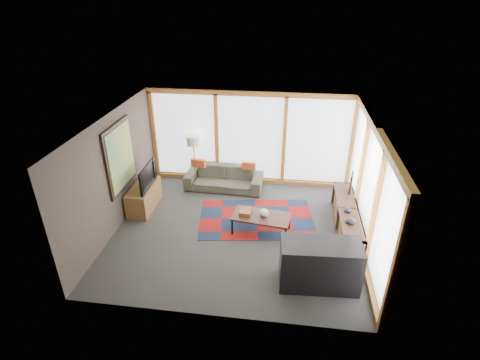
# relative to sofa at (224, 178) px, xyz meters

# --- Properties ---
(ground) EXTENTS (5.50, 5.50, 0.00)m
(ground) POSITION_rel_sofa_xyz_m (0.65, -1.95, -0.30)
(ground) COLOR #2C2C2A
(ground) RESTS_ON ground
(room_envelope) EXTENTS (5.52, 5.02, 2.62)m
(room_envelope) POSITION_rel_sofa_xyz_m (1.14, -1.39, 1.24)
(room_envelope) COLOR #3C302A
(room_envelope) RESTS_ON ground
(rug) EXTENTS (2.91, 2.10, 0.01)m
(rug) POSITION_rel_sofa_xyz_m (1.03, -1.40, -0.30)
(rug) COLOR maroon
(rug) RESTS_ON ground
(sofa) EXTENTS (2.11, 0.89, 0.61)m
(sofa) POSITION_rel_sofa_xyz_m (0.00, 0.00, 0.00)
(sofa) COLOR #3C3D2D
(sofa) RESTS_ON ground
(pillow_left) EXTENTS (0.41, 0.18, 0.22)m
(pillow_left) POSITION_rel_sofa_xyz_m (-0.69, -0.01, 0.41)
(pillow_left) COLOR #BB4321
(pillow_left) RESTS_ON sofa
(pillow_right) EXTENTS (0.38, 0.15, 0.20)m
(pillow_right) POSITION_rel_sofa_xyz_m (0.67, 0.02, 0.40)
(pillow_right) COLOR #BB4321
(pillow_right) RESTS_ON sofa
(floor_lamp) EXTENTS (0.36, 0.36, 1.42)m
(floor_lamp) POSITION_rel_sofa_xyz_m (-0.85, 0.17, 0.40)
(floor_lamp) COLOR #302116
(floor_lamp) RESTS_ON ground
(coffee_table) EXTENTS (1.35, 0.81, 0.42)m
(coffee_table) POSITION_rel_sofa_xyz_m (1.18, -1.91, -0.09)
(coffee_table) COLOR #331A13
(coffee_table) RESTS_ON ground
(book_stack) EXTENTS (0.26, 0.32, 0.10)m
(book_stack) POSITION_rel_sofa_xyz_m (0.82, -1.89, 0.17)
(book_stack) COLOR brown
(book_stack) RESTS_ON coffee_table
(vase) EXTENTS (0.24, 0.24, 0.18)m
(vase) POSITION_rel_sofa_xyz_m (1.23, -1.92, 0.21)
(vase) COLOR beige
(vase) RESTS_ON coffee_table
(bookshelf) EXTENTS (0.44, 2.44, 0.61)m
(bookshelf) POSITION_rel_sofa_xyz_m (3.08, -1.63, 0.00)
(bookshelf) COLOR #331A13
(bookshelf) RESTS_ON ground
(bowl_a) EXTENTS (0.24, 0.24, 0.10)m
(bowl_a) POSITION_rel_sofa_xyz_m (3.05, -2.22, 0.36)
(bowl_a) COLOR black
(bowl_a) RESTS_ON bookshelf
(bowl_b) EXTENTS (0.19, 0.19, 0.08)m
(bowl_b) POSITION_rel_sofa_xyz_m (3.04, -1.78, 0.35)
(bowl_b) COLOR black
(bowl_b) RESTS_ON bookshelf
(shelf_picture) EXTENTS (0.12, 0.35, 0.46)m
(shelf_picture) POSITION_rel_sofa_xyz_m (3.20, -0.83, 0.54)
(shelf_picture) COLOR black
(shelf_picture) RESTS_ON bookshelf
(tv_console) EXTENTS (0.50, 1.21, 0.60)m
(tv_console) POSITION_rel_sofa_xyz_m (-1.80, -1.27, -0.00)
(tv_console) COLOR brown
(tv_console) RESTS_ON ground
(television) EXTENTS (0.14, 1.01, 0.58)m
(television) POSITION_rel_sofa_xyz_m (-1.72, -1.29, 0.59)
(television) COLOR black
(television) RESTS_ON tv_console
(bar_counter) EXTENTS (1.48, 0.76, 0.91)m
(bar_counter) POSITION_rel_sofa_xyz_m (2.37, -3.43, 0.15)
(bar_counter) COLOR black
(bar_counter) RESTS_ON ground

